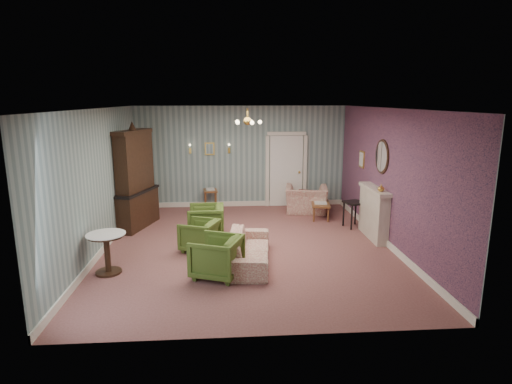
{
  "coord_description": "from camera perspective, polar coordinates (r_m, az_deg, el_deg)",
  "views": [
    {
      "loc": [
        -0.44,
        -8.52,
        3.08
      ],
      "look_at": [
        0.2,
        0.4,
        1.1
      ],
      "focal_mm": 29.5,
      "sensor_mm": 36.0,
      "label": 1
    }
  ],
  "objects": [
    {
      "name": "coffee_table",
      "position": [
        11.22,
        8.71,
        -2.48
      ],
      "size": [
        0.58,
        0.88,
        0.42
      ],
      "primitive_type": null,
      "rotation": [
        0.0,
        0.0,
        -0.16
      ],
      "color": "brown",
      "rests_on": "floor"
    },
    {
      "name": "side_table_black",
      "position": [
        10.55,
        13.1,
        -2.99
      ],
      "size": [
        0.54,
        0.54,
        0.65
      ],
      "primitive_type": null,
      "rotation": [
        0.0,
        0.0,
        0.31
      ],
      "color": "black",
      "rests_on": "floor"
    },
    {
      "name": "chandelier",
      "position": [
        8.54,
        -1.16,
        9.46
      ],
      "size": [
        0.56,
        0.56,
        0.36
      ],
      "primitive_type": null,
      "color": "gold",
      "rests_on": "ceiling"
    },
    {
      "name": "pedestal_table",
      "position": [
        8.07,
        -19.52,
        -7.85
      ],
      "size": [
        0.71,
        0.71,
        0.75
      ],
      "primitive_type": null,
      "rotation": [
        0.0,
        0.0,
        -0.03
      ],
      "color": "black",
      "rests_on": "floor"
    },
    {
      "name": "burgundy_cushion",
      "position": [
        11.52,
        6.73,
        -0.64
      ],
      "size": [
        0.41,
        0.28,
        0.39
      ],
      "primitive_type": "cube",
      "rotation": [
        0.17,
        0.0,
        -0.35
      ],
      "color": "maroon",
      "rests_on": "wingback_chair"
    },
    {
      "name": "ceiling",
      "position": [
        8.53,
        -1.17,
        11.27
      ],
      "size": [
        7.0,
        7.0,
        0.0
      ],
      "primitive_type": "plane",
      "rotation": [
        3.14,
        0.0,
        0.0
      ],
      "color": "white",
      "rests_on": "ground"
    },
    {
      "name": "wall_left",
      "position": [
        9.04,
        -20.48,
        1.3
      ],
      "size": [
        0.0,
        7.0,
        7.0
      ],
      "primitive_type": "plane",
      "rotation": [
        1.57,
        0.0,
        1.57
      ],
      "color": "slate",
      "rests_on": "ground"
    },
    {
      "name": "gilt_mirror_back",
      "position": [
        12.07,
        -6.3,
        5.85
      ],
      "size": [
        0.28,
        0.06,
        0.36
      ],
      "primitive_type": null,
      "color": "gold",
      "rests_on": "wall_back"
    },
    {
      "name": "wall_front",
      "position": [
        5.3,
        0.89,
        -5.46
      ],
      "size": [
        6.0,
        0.0,
        6.0
      ],
      "primitive_type": "plane",
      "rotation": [
        -1.57,
        0.0,
        0.0
      ],
      "color": "slate",
      "rests_on": "ground"
    },
    {
      "name": "nesting_table",
      "position": [
        12.0,
        -6.2,
        -0.92
      ],
      "size": [
        0.43,
        0.52,
        0.62
      ],
      "primitive_type": null,
      "rotation": [
        0.0,
        0.0,
        0.11
      ],
      "color": "brown",
      "rests_on": "floor"
    },
    {
      "name": "sofa_chintz",
      "position": [
        8.06,
        -1.01,
        -7.09
      ],
      "size": [
        0.76,
        1.99,
        0.76
      ],
      "primitive_type": "imported",
      "rotation": [
        0.0,
        0.0,
        1.47
      ],
      "color": "brown",
      "rests_on": "floor"
    },
    {
      "name": "sconce_right",
      "position": [
        12.04,
        -3.68,
        5.88
      ],
      "size": [
        0.16,
        0.12,
        0.3
      ],
      "primitive_type": null,
      "color": "gold",
      "rests_on": "wall_back"
    },
    {
      "name": "door",
      "position": [
        12.27,
        4.1,
        3.08
      ],
      "size": [
        1.12,
        0.12,
        2.16
      ],
      "primitive_type": null,
      "color": "white",
      "rests_on": "floor"
    },
    {
      "name": "floor",
      "position": [
        9.07,
        -1.09,
        -7.37
      ],
      "size": [
        7.0,
        7.0,
        0.0
      ],
      "primitive_type": "plane",
      "color": "brown",
      "rests_on": "ground"
    },
    {
      "name": "wall_back",
      "position": [
        12.14,
        -2.0,
        4.77
      ],
      "size": [
        6.0,
        0.0,
        6.0
      ],
      "primitive_type": "plane",
      "rotation": [
        1.57,
        0.0,
        0.0
      ],
      "color": "slate",
      "rests_on": "ground"
    },
    {
      "name": "olive_chair_c",
      "position": [
        9.64,
        -6.81,
        -3.72
      ],
      "size": [
        0.74,
        0.79,
        0.81
      ],
      "primitive_type": "imported",
      "rotation": [
        0.0,
        0.0,
        -1.57
      ],
      "color": "#455F21",
      "rests_on": "floor"
    },
    {
      "name": "wall_right",
      "position": [
        9.33,
        17.6,
        1.84
      ],
      "size": [
        0.0,
        7.0,
        7.0
      ],
      "primitive_type": "plane",
      "rotation": [
        1.57,
        0.0,
        -1.57
      ],
      "color": "slate",
      "rests_on": "ground"
    },
    {
      "name": "wingback_chair",
      "position": [
        11.67,
        6.84,
        -0.41
      ],
      "size": [
        1.24,
        0.91,
        0.98
      ],
      "primitive_type": "imported",
      "rotation": [
        0.0,
        0.0,
        2.97
      ],
      "color": "brown",
      "rests_on": "floor"
    },
    {
      "name": "mantel_vase",
      "position": [
        9.32,
        16.6,
        0.52
      ],
      "size": [
        0.15,
        0.15,
        0.15
      ],
      "primitive_type": "imported",
      "color": "gold",
      "rests_on": "fireplace"
    },
    {
      "name": "fireplace",
      "position": [
        9.84,
        15.67,
        -2.72
      ],
      "size": [
        0.3,
        1.4,
        1.16
      ],
      "primitive_type": null,
      "color": "beige",
      "rests_on": "floor"
    },
    {
      "name": "oval_mirror",
      "position": [
        9.63,
        16.67,
        4.62
      ],
      "size": [
        0.04,
        0.76,
        0.84
      ],
      "primitive_type": null,
      "color": "white",
      "rests_on": "wall_right"
    },
    {
      "name": "olive_chair_b",
      "position": [
        8.81,
        -7.65,
        -5.64
      ],
      "size": [
        0.86,
        0.88,
        0.71
      ],
      "primitive_type": "imported",
      "rotation": [
        0.0,
        0.0,
        -1.95
      ],
      "color": "#455F21",
      "rests_on": "floor"
    },
    {
      "name": "dresser",
      "position": [
        10.55,
        -16.15,
        2.05
      ],
      "size": [
        0.94,
        1.6,
        2.52
      ],
      "primitive_type": null,
      "rotation": [
        0.0,
        0.0,
        -0.3
      ],
      "color": "black",
      "rests_on": "floor"
    },
    {
      "name": "olive_chair_a",
      "position": [
        7.5,
        -5.37,
        -8.46
      ],
      "size": [
        0.97,
        1.0,
        0.81
      ],
      "primitive_type": "imported",
      "rotation": [
        0.0,
        0.0,
        -1.94
      ],
      "color": "#455F21",
      "rests_on": "floor"
    },
    {
      "name": "framed_print",
      "position": [
        10.92,
        14.16,
        4.32
      ],
      "size": [
        0.04,
        0.34,
        0.42
      ],
      "primitive_type": null,
      "color": "gold",
      "rests_on": "wall_right"
    },
    {
      "name": "sconce_left",
      "position": [
        12.08,
        -8.93,
        5.78
      ],
      "size": [
        0.16,
        0.12,
        0.3
      ],
      "primitive_type": null,
      "color": "gold",
      "rests_on": "wall_back"
    },
    {
      "name": "wall_right_floral",
      "position": [
        9.33,
        17.52,
        1.84
      ],
      "size": [
        0.0,
        7.0,
        7.0
      ],
      "primitive_type": "plane",
      "rotation": [
        1.57,
        0.0,
        -1.57
      ],
      "color": "#A65362",
      "rests_on": "ground"
    }
  ]
}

